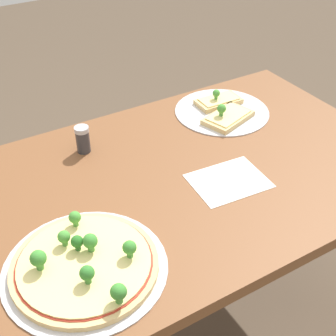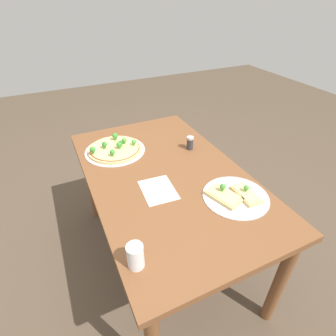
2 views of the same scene
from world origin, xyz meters
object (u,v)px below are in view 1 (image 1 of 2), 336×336
object	(u,v)px
pizza_tray_whole	(85,264)
condiment_shaker	(83,139)
pizza_tray_slice	(223,110)
dining_table	(176,200)

from	to	relation	value
pizza_tray_whole	condiment_shaker	distance (m)	0.46
pizza_tray_whole	condiment_shaker	bearing A→B (deg)	-112.26
pizza_tray_whole	pizza_tray_slice	distance (m)	0.77
pizza_tray_slice	condiment_shaker	size ratio (longest dim) A/B	3.81
pizza_tray_slice	pizza_tray_whole	bearing A→B (deg)	30.98
dining_table	pizza_tray_slice	size ratio (longest dim) A/B	4.21
pizza_tray_whole	condiment_shaker	size ratio (longest dim) A/B	4.40
pizza_tray_whole	dining_table	bearing A→B (deg)	-152.13
dining_table	pizza_tray_whole	size ratio (longest dim) A/B	3.65
condiment_shaker	pizza_tray_slice	bearing A→B (deg)	176.63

